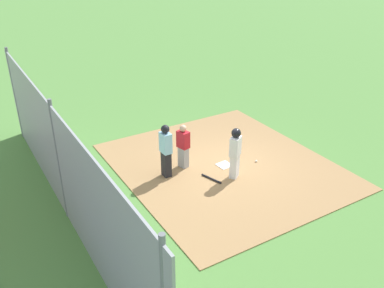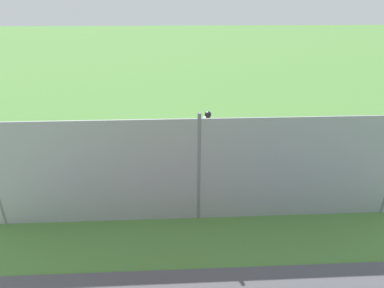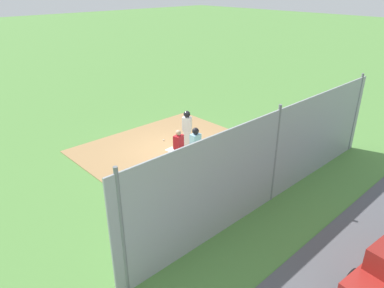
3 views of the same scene
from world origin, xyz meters
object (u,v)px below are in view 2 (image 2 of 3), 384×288
Objects in this scene: home_plate at (191,145)px; umpire at (182,145)px; baseball_bat at (203,153)px; baseball at (197,135)px; runner at (208,127)px; catcher at (176,141)px.

home_plate is 2.15m from umpire.
baseball reaches higher than baseball_bat.
runner is (1.16, 1.75, 0.04)m from umpire.
baseball reaches higher than home_plate.
baseball is at bearing -102.86° from baseball_bat.
umpire is at bearing -177.56° from catcher.
baseball_bat is at bearing 38.44° from runner.
runner is at bearing -72.49° from baseball.
catcher is 0.89× the size of runner.
umpire is 2.10m from runner.
runner is 1.54m from baseball.
runner is at bearing -34.80° from umpire.
baseball is (-0.15, 1.88, 0.01)m from baseball_bat.
catcher is (-0.63, -1.18, 0.74)m from home_plate.
home_plate is 1.53m from catcher.
catcher is 1.72m from runner.
baseball is (-0.37, 1.19, -0.91)m from runner.
baseball_bat is 10.22× the size of baseball.
umpire reaches higher than baseball_bat.
runner is 1.17m from baseball_bat.
runner reaches higher than catcher.
baseball_bat is at bearing -87.68° from catcher.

